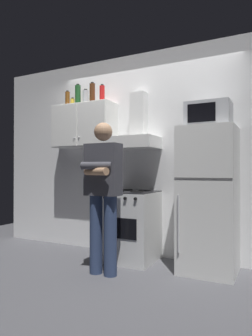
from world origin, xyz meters
TOP-DOWN VIEW (x-y plane):
  - ground_plane at (0.00, 0.00)m, footprint 7.00×7.00m
  - back_wall_tiled at (0.00, 0.60)m, footprint 4.80×0.10m
  - upper_cabinet at (-0.85, 0.37)m, footprint 0.90×0.37m
  - stove_oven at (-0.05, 0.25)m, footprint 0.60×0.62m
  - range_hood at (-0.05, 0.38)m, footprint 0.60×0.44m
  - refrigerator at (0.90, 0.25)m, footprint 0.60×0.62m
  - microwave at (0.90, 0.27)m, footprint 0.48×0.37m
  - person_standing at (-0.10, -0.36)m, footprint 0.38×0.33m
  - bottle_rum_dark at (-0.72, 0.38)m, footprint 0.08×0.08m
  - bottle_wine_green at (-0.96, 0.37)m, footprint 0.08×0.08m
  - bottle_beer_brown at (-1.17, 0.42)m, footprint 0.07×0.07m
  - bottle_soda_red at (-0.54, 0.36)m, footprint 0.07×0.07m
  - bottle_canister_steel at (-0.84, 0.40)m, footprint 0.08×0.08m
  - bottle_spice_jar at (-1.05, 0.37)m, footprint 0.06×0.06m

SIDE VIEW (x-z plane):
  - ground_plane at x=0.00m, z-range 0.00..0.00m
  - stove_oven at x=-0.05m, z-range 0.00..0.87m
  - refrigerator at x=0.90m, z-range 0.00..1.60m
  - person_standing at x=-0.10m, z-range 0.08..1.72m
  - back_wall_tiled at x=0.00m, z-range 0.00..2.70m
  - range_hood at x=-0.05m, z-range 1.22..1.97m
  - microwave at x=0.90m, z-range 1.60..1.88m
  - upper_cabinet at x=-0.85m, z-range 1.45..2.05m
  - bottle_spice_jar at x=-1.05m, z-range 2.04..2.17m
  - bottle_canister_steel at x=-0.84m, z-range 2.04..2.27m
  - bottle_soda_red at x=-0.54m, z-range 2.04..2.29m
  - bottle_beer_brown at x=-1.17m, z-range 2.04..2.29m
  - bottle_rum_dark at x=-0.72m, z-range 2.04..2.34m
  - bottle_wine_green at x=-0.96m, z-range 2.04..2.35m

